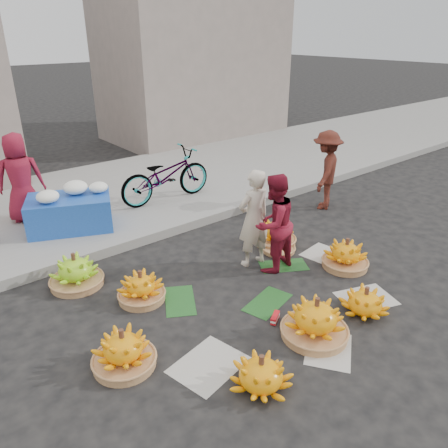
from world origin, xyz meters
TOP-DOWN VIEW (x-y plane):
  - ground at (0.00, 0.00)m, footprint 80.00×80.00m
  - curb at (0.00, 2.20)m, footprint 40.00×0.25m
  - sidewalk at (0.00, 4.30)m, footprint 40.00×4.00m
  - building_right at (4.50, 7.70)m, footprint 5.00×3.00m
  - newspaper_scatter at (0.00, -0.80)m, footprint 3.20×1.80m
  - banana_leaves at (-0.10, 0.20)m, footprint 2.00×1.00m
  - banana_bunch_0 at (-1.94, -0.08)m, footprint 0.66×0.66m
  - banana_bunch_1 at (-1.10, -1.13)m, footprint 0.65×0.65m
  - banana_bunch_2 at (-0.15, -0.96)m, footprint 0.82×0.82m
  - banana_bunch_3 at (0.63, -1.05)m, footprint 0.68×0.68m
  - banana_bunch_4 at (1.34, -0.25)m, footprint 0.62×0.62m
  - banana_bunch_5 at (1.10, 0.87)m, footprint 0.69×0.69m
  - banana_bunch_6 at (-1.24, 0.81)m, footprint 0.63×0.63m
  - banana_bunch_7 at (-1.72, 1.64)m, footprint 0.66×0.66m
  - basket_spare at (0.96, 0.66)m, footprint 0.51×0.51m
  - incense_stack at (-0.29, -0.51)m, footprint 0.20×0.15m
  - vendor_cream at (0.41, 0.63)m, footprint 0.53×0.37m
  - vendor_red at (0.52, 0.36)m, footprint 0.72×0.59m
  - man_striped at (2.84, 1.37)m, footprint 1.06×0.92m
  - flower_table at (-1.17, 3.13)m, footprint 1.45×1.21m
  - flower_vendor at (-1.62, 3.92)m, footprint 0.82×0.68m
  - bicycle at (0.65, 3.24)m, footprint 0.67×1.81m

SIDE VIEW (x-z plane):
  - ground at x=0.00m, z-range 0.00..0.00m
  - newspaper_scatter at x=0.00m, z-range 0.00..0.01m
  - banana_leaves at x=-0.10m, z-range 0.00..0.01m
  - basket_spare at x=0.96m, z-range 0.00..0.06m
  - incense_stack at x=-0.29m, z-range 0.01..0.08m
  - sidewalk at x=0.00m, z-range 0.00..0.12m
  - curb at x=0.00m, z-range 0.00..0.15m
  - banana_bunch_3 at x=0.63m, z-range -0.02..0.32m
  - banana_bunch_1 at x=-1.10m, z-range -0.02..0.33m
  - banana_bunch_6 at x=-1.24m, z-range -0.03..0.37m
  - banana_bunch_0 at x=-1.94m, z-range -0.03..0.40m
  - banana_bunch_4 at x=1.34m, z-range -0.03..0.40m
  - banana_bunch_5 at x=1.10m, z-range -0.03..0.40m
  - banana_bunch_7 at x=-1.72m, z-range -0.03..0.42m
  - banana_bunch_2 at x=-0.15m, z-range -0.03..0.45m
  - flower_table at x=-1.17m, z-range 0.06..0.78m
  - bicycle at x=0.65m, z-range 0.12..1.06m
  - vendor_red at x=0.52m, z-range 0.00..1.35m
  - vendor_cream at x=0.41m, z-range 0.00..1.37m
  - man_striped at x=2.84m, z-range 0.00..1.42m
  - flower_vendor at x=-1.62m, z-range 0.12..1.57m
  - building_right at x=4.50m, z-range 0.00..5.00m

